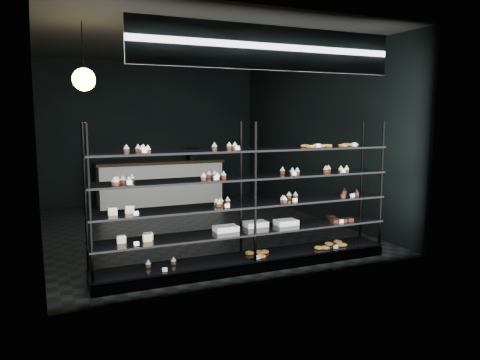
% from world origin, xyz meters
% --- Properties ---
extents(room, '(5.01, 6.01, 3.20)m').
position_xyz_m(room, '(0.00, 0.00, 1.60)').
color(room, black).
rests_on(room, ground).
extents(display_shelf, '(4.00, 0.50, 1.91)m').
position_xyz_m(display_shelf, '(-0.07, -2.45, 0.63)').
color(display_shelf, black).
rests_on(display_shelf, room).
extents(signage, '(3.30, 0.05, 0.50)m').
position_xyz_m(signage, '(0.00, -2.93, 2.75)').
color(signage, '#0B133A').
rests_on(signage, room).
extents(pendant_lamp, '(0.30, 0.30, 0.88)m').
position_xyz_m(pendant_lamp, '(-1.89, -1.32, 2.45)').
color(pendant_lamp, black).
rests_on(pendant_lamp, room).
extents(service_counter, '(2.87, 0.65, 1.23)m').
position_xyz_m(service_counter, '(0.06, 2.50, 0.50)').
color(service_counter, white).
rests_on(service_counter, room).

